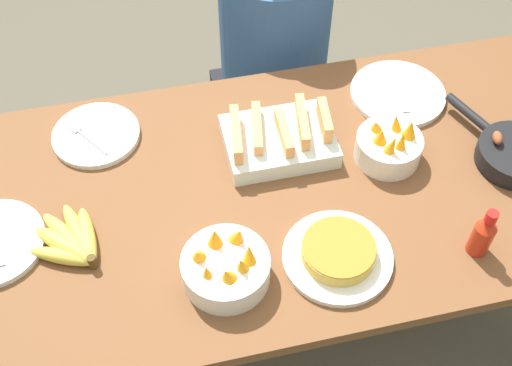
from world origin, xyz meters
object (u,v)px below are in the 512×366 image
Objects in this scene: hot_sauce_bottle at (483,234)px; empty_plate_far_left at (96,135)px; empty_plate_mid_edge at (398,94)px; person_figure at (273,82)px; melon_tray at (279,138)px; fruit_bowl_citrus at (226,267)px; fruit_bowl_mango at (389,146)px; frittata_plate_center at (338,254)px; banana_bunch at (73,242)px.

empty_plate_far_left is at bearing 146.46° from hot_sauce_bottle.
person_figure is (-0.25, 0.41, -0.28)m from empty_plate_mid_edge.
empty_plate_far_left is at bearing 162.86° from melon_tray.
fruit_bowl_citrus is at bearing -62.71° from empty_plate_far_left.
empty_plate_far_left is at bearing -146.19° from person_figure.
person_figure is at bearing 102.67° from fruit_bowl_mango.
fruit_bowl_mango reaches higher than melon_tray.
frittata_plate_center is 0.34m from fruit_bowl_mango.
fruit_bowl_citrus is at bearing -110.51° from person_figure.
fruit_bowl_mango is (0.79, 0.10, 0.02)m from banana_bunch.
banana_bunch is 1.01m from person_figure.
fruit_bowl_citrus is at bearing 174.29° from hot_sauce_bottle.
melon_tray reaches higher than empty_plate_far_left.
empty_plate_far_left is 1.63× the size of hot_sauce_bottle.
frittata_plate_center is 1.28× the size of fruit_bowl_citrus.
fruit_bowl_mango is (0.72, -0.23, 0.03)m from empty_plate_far_left.
empty_plate_far_left and empty_plate_mid_edge have the same top height.
fruit_bowl_citrus is at bearing 177.49° from frittata_plate_center.
empty_plate_far_left is 0.55m from fruit_bowl_citrus.
person_figure is (0.65, 0.72, -0.29)m from banana_bunch.
empty_plate_mid_edge is at bearing -1.90° from empty_plate_far_left.
empty_plate_far_left is at bearing 77.51° from banana_bunch.
banana_bunch is 0.36m from fruit_bowl_citrus.
empty_plate_mid_edge is (0.83, -0.03, -0.00)m from empty_plate_far_left.
frittata_plate_center is 0.57m from empty_plate_mid_edge.
hot_sauce_bottle is (0.57, -0.06, 0.02)m from fruit_bowl_citrus.
fruit_bowl_mango reaches higher than fruit_bowl_citrus.
fruit_bowl_mango is 0.85× the size of fruit_bowl_citrus.
fruit_bowl_citrus is (-0.21, -0.35, 0.01)m from melon_tray.
person_figure is (0.12, 0.53, -0.30)m from melon_tray.
person_figure reaches higher than fruit_bowl_mango.
empty_plate_mid_edge is at bearing 38.68° from fruit_bowl_citrus.
hot_sauce_bottle is (0.10, -0.31, 0.02)m from fruit_bowl_mango.
hot_sauce_bottle reaches higher than fruit_bowl_mango.
person_figure is at bearing 104.58° from hot_sauce_bottle.
person_figure is (-0.14, 0.62, -0.31)m from fruit_bowl_mango.
frittata_plate_center is at bearing -124.34° from empty_plate_mid_edge.
fruit_bowl_mango is 1.19× the size of hot_sauce_bottle.
fruit_bowl_mango is 0.33m from hot_sauce_bottle.
empty_plate_far_left is 1.37× the size of fruit_bowl_mango.
frittata_plate_center is at bearing -15.98° from banana_bunch.
banana_bunch is 0.60m from frittata_plate_center.
melon_tray reaches higher than empty_plate_mid_edge.
person_figure is at bearing 120.79° from empty_plate_mid_edge.
empty_plate_mid_edge is at bearing 17.13° from melon_tray.
melon_tray is 0.39m from empty_plate_mid_edge.
fruit_bowl_citrus is (0.33, -0.15, 0.02)m from banana_bunch.
fruit_bowl_mango is (0.26, -0.09, 0.01)m from melon_tray.
person_figure reaches higher than hot_sauce_bottle.
frittata_plate_center is 0.71m from empty_plate_far_left.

